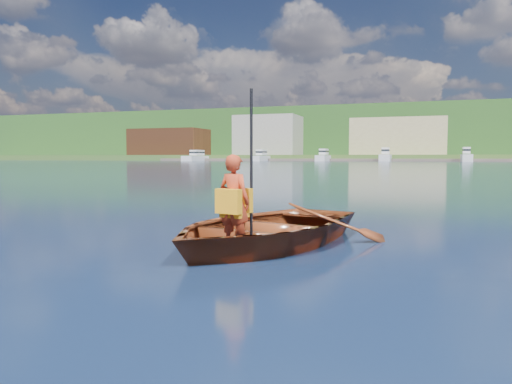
{
  "coord_description": "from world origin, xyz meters",
  "views": [
    {
      "loc": [
        3.07,
        -7.43,
        1.23
      ],
      "look_at": [
        0.86,
        -0.83,
        0.75
      ],
      "focal_mm": 35.0,
      "sensor_mm": 36.0,
      "label": 1
    }
  ],
  "objects_px": {
    "rowboat": "(264,228)",
    "child_paddler": "(235,202)",
    "marina_yachts": "(424,157)",
    "dock": "(400,160)"
  },
  "relations": [
    {
      "from": "child_paddler",
      "to": "dock",
      "type": "relative_size",
      "value": 0.01
    },
    {
      "from": "child_paddler",
      "to": "dock",
      "type": "height_order",
      "value": "child_paddler"
    },
    {
      "from": "rowboat",
      "to": "dock",
      "type": "distance_m",
      "value": 148.9
    },
    {
      "from": "rowboat",
      "to": "child_paddler",
      "type": "height_order",
      "value": "child_paddler"
    },
    {
      "from": "child_paddler",
      "to": "dock",
      "type": "distance_m",
      "value": 149.8
    },
    {
      "from": "rowboat",
      "to": "child_paddler",
      "type": "bearing_deg",
      "value": -95.73
    },
    {
      "from": "rowboat",
      "to": "child_paddler",
      "type": "xyz_separation_m",
      "value": [
        -0.09,
        -0.91,
        0.45
      ]
    },
    {
      "from": "rowboat",
      "to": "dock",
      "type": "xyz_separation_m",
      "value": [
        -4.37,
        148.83,
        0.16
      ]
    },
    {
      "from": "child_paddler",
      "to": "rowboat",
      "type": "bearing_deg",
      "value": 84.27
    },
    {
      "from": "rowboat",
      "to": "marina_yachts",
      "type": "relative_size",
      "value": 0.03
    }
  ]
}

